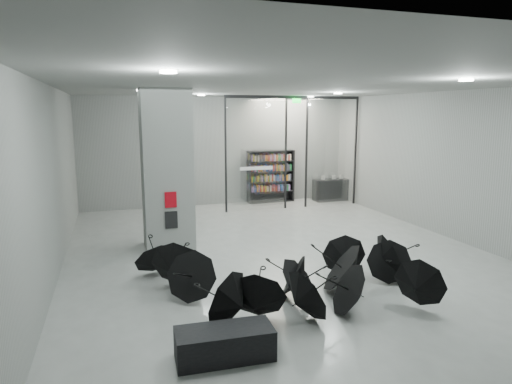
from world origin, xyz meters
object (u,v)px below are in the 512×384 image
object	(u,v)px
column	(167,170)
umbrella_cluster	(294,284)
shop_counter	(331,190)
bench	(225,344)
bookshelf	(271,176)

from	to	relation	value
column	umbrella_cluster	world-z (taller)	column
shop_counter	umbrella_cluster	bearing A→B (deg)	-123.80
bench	umbrella_cluster	bearing A→B (deg)	45.28
bench	shop_counter	bearing A→B (deg)	58.37
column	shop_counter	world-z (taller)	column
column	bookshelf	world-z (taller)	column
umbrella_cluster	bench	bearing A→B (deg)	-137.34
bench	umbrella_cluster	world-z (taller)	umbrella_cluster
column	umbrella_cluster	xyz separation A→B (m)	(1.80, -4.07, -1.70)
column	shop_counter	distance (m)	8.27
bookshelf	shop_counter	distance (m)	2.49
shop_counter	bench	bearing A→B (deg)	-126.90
column	bench	xyz separation A→B (m)	(0.08, -5.66, -1.78)
column	bench	size ratio (longest dim) A/B	2.92
shop_counter	umbrella_cluster	xyz separation A→B (m)	(-5.07, -8.40, -0.12)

